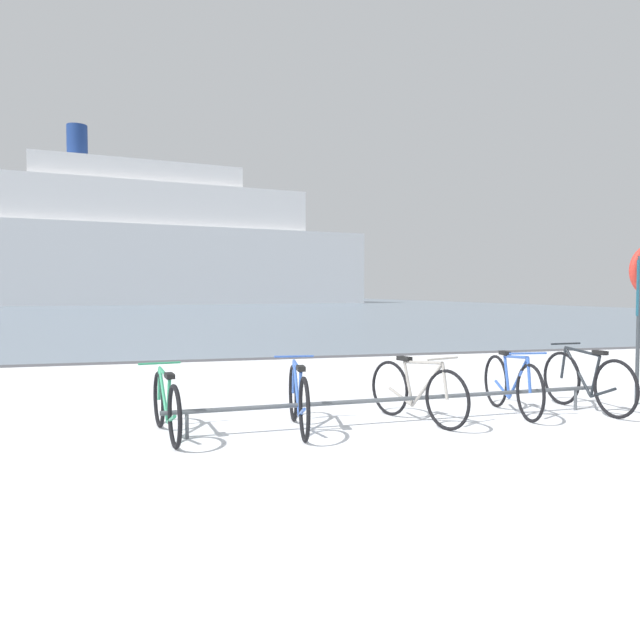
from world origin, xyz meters
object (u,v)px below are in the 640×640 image
object	(u,v)px
bicycle_4	(587,381)
bicycle_1	(298,398)
bicycle_2	(417,392)
ferry_ship	(145,247)
bicycle_3	(512,385)
bicycle_0	(166,405)

from	to	relation	value
bicycle_4	bicycle_1	bearing A→B (deg)	-178.57
bicycle_2	ferry_ship	size ratio (longest dim) A/B	0.03
bicycle_1	bicycle_3	distance (m)	2.78
bicycle_3	bicycle_4	xyz separation A→B (m)	(1.03, -0.08, 0.01)
bicycle_1	bicycle_3	bearing A→B (deg)	3.67
bicycle_1	bicycle_4	distance (m)	3.80
bicycle_1	bicycle_4	size ratio (longest dim) A/B	1.00
bicycle_1	bicycle_2	world-z (taller)	bicycle_2
bicycle_1	bicycle_0	bearing A→B (deg)	177.02
bicycle_0	bicycle_3	bearing A→B (deg)	1.44
bicycle_0	ferry_ship	xyz separation A→B (m)	(-0.82, 68.46, 6.37)
bicycle_3	bicycle_4	size ratio (longest dim) A/B	0.98
bicycle_1	ferry_ship	xyz separation A→B (m)	(-2.23, 68.53, 6.35)
bicycle_0	bicycle_1	xyz separation A→B (m)	(1.40, -0.07, 0.02)
bicycle_0	bicycle_3	distance (m)	4.17
bicycle_0	bicycle_2	bearing A→B (deg)	-0.69
bicycle_0	bicycle_4	world-z (taller)	bicycle_4
bicycle_3	bicycle_4	world-z (taller)	bicycle_4
bicycle_4	bicycle_0	bearing A→B (deg)	-179.76
bicycle_1	ferry_ship	bearing A→B (deg)	91.86
bicycle_2	ferry_ship	world-z (taller)	ferry_ship
bicycle_1	ferry_ship	distance (m)	68.86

